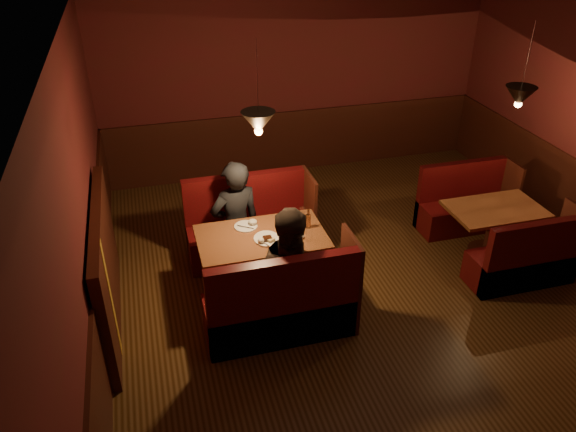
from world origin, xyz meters
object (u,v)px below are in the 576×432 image
object	(u,v)px
second_bench_near	(526,263)
main_bench_near	(283,310)
second_table	(493,220)
diner_a	(235,201)
diner_b	(295,256)
main_table	(263,249)
main_bench_far	(250,231)
second_bench_far	(464,207)

from	to	relation	value
second_bench_near	main_bench_near	bearing A→B (deg)	-177.46
second_table	second_bench_near	size ratio (longest dim) A/B	0.90
second_table	second_bench_near	distance (m)	0.71
second_table	diner_a	distance (m)	3.19
main_bench_near	second_table	size ratio (longest dim) A/B	1.34
second_table	diner_b	world-z (taller)	diner_b
main_table	main_bench_far	distance (m)	0.83
main_bench_near	second_bench_far	distance (m)	3.30
main_table	main_bench_far	size ratio (longest dim) A/B	0.91
second_bench_near	diner_a	distance (m)	3.45
main_table	main_bench_far	bearing A→B (deg)	88.81
main_bench_far	diner_b	world-z (taller)	diner_b
second_bench_far	second_bench_near	xyz separation A→B (m)	(0.00, -1.37, 0.00)
second_bench_near	diner_b	bearing A→B (deg)	179.09
main_table	second_table	size ratio (longest dim) A/B	1.22
diner_a	diner_b	distance (m)	1.33
second_table	diner_b	bearing A→B (deg)	-166.87
main_bench_near	diner_a	size ratio (longest dim) A/B	0.90
second_bench_far	diner_b	world-z (taller)	diner_b
second_bench_near	main_table	bearing A→B (deg)	167.33
diner_b	second_bench_far	bearing A→B (deg)	20.16
second_bench_far	diner_b	size ratio (longest dim) A/B	0.74
diner_a	diner_b	size ratio (longest dim) A/B	1.00
main_bench_near	diner_b	xyz separation A→B (m)	(0.17, 0.17, 0.52)
main_table	main_bench_near	world-z (taller)	main_bench_near
second_table	second_bench_far	distance (m)	0.71
main_bench_near	diner_b	world-z (taller)	diner_b
second_table	diner_a	world-z (taller)	diner_a
second_bench_far	diner_a	size ratio (longest dim) A/B	0.74
main_bench_far	main_bench_near	xyz separation A→B (m)	(0.00, -1.59, 0.00)
second_bench_near	diner_b	distance (m)	2.83
second_bench_near	main_bench_far	bearing A→B (deg)	153.62
main_bench_near	second_bench_near	size ratio (longest dim) A/B	1.22
second_bench_far	diner_a	bearing A→B (deg)	-179.11
main_table	second_bench_near	bearing A→B (deg)	-12.67
main_bench_far	diner_a	distance (m)	0.57
second_bench_near	diner_a	world-z (taller)	diner_a
main_table	diner_a	xyz separation A→B (m)	(-0.18, 0.65, 0.28)
second_table	second_bench_far	xyz separation A→B (m)	(0.03, 0.68, -0.19)
second_bench_near	diner_b	world-z (taller)	diner_b
main_table	diner_b	xyz separation A→B (m)	(0.19, -0.62, 0.28)
main_bench_near	second_bench_far	world-z (taller)	main_bench_near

